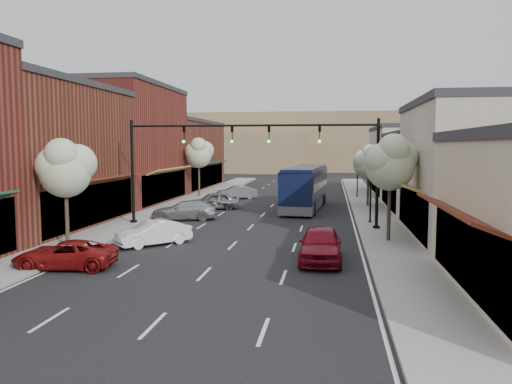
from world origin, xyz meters
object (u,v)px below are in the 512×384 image
at_px(parked_car_b, 154,233).
at_px(parked_car_e, 236,192).
at_px(tree_left_near, 65,167).
at_px(coach_bus, 305,187).
at_px(red_hatchback, 321,244).
at_px(parked_car_c, 184,210).
at_px(parked_car_d, 213,201).
at_px(signal_mast_left, 167,156).
at_px(parked_car_a, 65,255).
at_px(signal_mast_right, 339,157).
at_px(tree_left_far, 199,153).
at_px(tree_right_near, 391,162).
at_px(lamp_post_far, 358,168).
at_px(lamp_post_near, 371,180).
at_px(tree_right_far, 369,161).

height_order(parked_car_b, parked_car_e, parked_car_e).
distance_m(tree_left_near, coach_bus, 21.48).
relative_size(red_hatchback, parked_car_c, 1.00).
distance_m(red_hatchback, parked_car_d, 19.78).
xyz_separation_m(signal_mast_left, red_hatchback, (10.34, -8.96, -3.82)).
height_order(coach_bus, red_hatchback, coach_bus).
bearing_deg(parked_car_a, signal_mast_right, 128.91).
bearing_deg(tree_left_far, signal_mast_left, -81.65).
distance_m(tree_left_near, parked_car_a, 5.70).
xyz_separation_m(tree_right_near, tree_left_far, (-16.60, 22.00, 0.15)).
bearing_deg(coach_bus, tree_right_near, -64.74).
distance_m(tree_left_far, parked_car_d, 10.84).
relative_size(red_hatchback, parked_car_a, 1.08).
bearing_deg(signal_mast_right, parked_car_a, -134.69).
bearing_deg(tree_left_far, tree_right_near, -52.96).
bearing_deg(parked_car_e, lamp_post_far, 82.03).
distance_m(tree_left_near, lamp_post_near, 19.25).
xyz_separation_m(lamp_post_near, parked_car_a, (-14.00, -14.45, -2.40)).
height_order(signal_mast_right, tree_right_far, signal_mast_right).
bearing_deg(tree_left_near, tree_left_far, 90.00).
xyz_separation_m(tree_right_far, parked_car_e, (-12.55, 5.01, -3.32)).
xyz_separation_m(parked_car_c, parked_car_d, (0.70, 5.92, 0.05)).
distance_m(signal_mast_right, parked_car_b, 12.43).
relative_size(tree_right_near, tree_right_far, 1.10).
distance_m(signal_mast_right, signal_mast_left, 11.24).
relative_size(tree_left_far, parked_car_c, 1.30).
height_order(signal_mast_left, tree_left_far, signal_mast_left).
bearing_deg(tree_left_far, parked_car_a, -86.07).
height_order(parked_car_a, parked_car_d, parked_car_d).
xyz_separation_m(signal_mast_left, parked_car_b, (1.42, -6.51, -3.96)).
bearing_deg(lamp_post_near, parked_car_e, 129.70).
height_order(lamp_post_far, parked_car_b, lamp_post_far).
bearing_deg(tree_right_far, parked_car_e, 158.23).
height_order(tree_right_near, parked_car_d, tree_right_near).
height_order(parked_car_a, parked_car_c, parked_car_c).
bearing_deg(tree_right_far, parked_car_d, -165.13).
bearing_deg(signal_mast_left, parked_car_d, 82.71).
height_order(lamp_post_near, parked_car_b, lamp_post_near).
bearing_deg(signal_mast_left, coach_bus, 49.32).
distance_m(tree_right_near, tree_right_far, 16.01).
distance_m(parked_car_a, parked_car_c, 14.59).
relative_size(tree_right_near, tree_left_far, 0.97).
relative_size(signal_mast_right, parked_car_e, 2.03).
bearing_deg(coach_bus, parked_car_c, -133.29).
bearing_deg(red_hatchback, parked_car_c, 130.34).
bearing_deg(tree_right_near, parked_car_e, 120.84).
height_order(signal_mast_left, parked_car_d, signal_mast_left).
bearing_deg(tree_left_near, lamp_post_far, 60.22).
distance_m(tree_right_near, parked_car_d, 18.38).
relative_size(tree_right_far, parked_car_a, 1.24).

